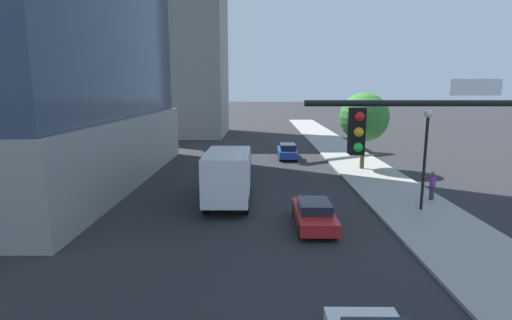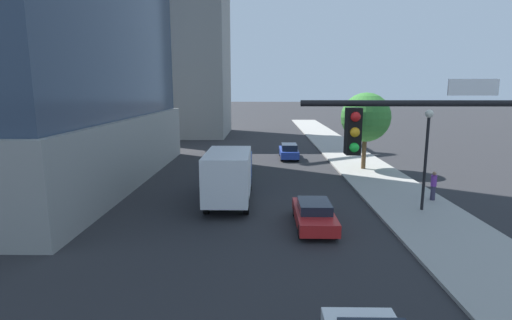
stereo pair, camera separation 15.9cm
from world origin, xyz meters
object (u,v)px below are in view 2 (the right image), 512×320
at_px(car_blue, 289,151).
at_px(box_truck, 229,173).
at_px(traffic_light_pole, 470,174).
at_px(car_green, 238,166).
at_px(street_tree, 366,117).
at_px(pedestrian_purple_shirt, 433,185).
at_px(construction_building, 173,43).
at_px(street_lamp, 427,145).
at_px(car_red, 314,214).

height_order(car_blue, box_truck, box_truck).
relative_size(traffic_light_pole, car_green, 1.52).
bearing_deg(street_tree, traffic_light_pole, -99.06).
height_order(traffic_light_pole, pedestrian_purple_shirt, traffic_light_pole).
bearing_deg(car_green, street_tree, 9.38).
height_order(construction_building, box_truck, construction_building).
relative_size(construction_building, street_lamp, 5.62).
height_order(traffic_light_pole, car_green, traffic_light_pole).
bearing_deg(car_red, traffic_light_pole, -77.70).
bearing_deg(street_lamp, car_green, 138.57).
distance_m(street_lamp, car_blue, 18.21).
bearing_deg(construction_building, car_red, -68.59).
xyz_separation_m(street_lamp, box_truck, (-10.90, 1.69, -2.00)).
relative_size(street_lamp, pedestrian_purple_shirt, 3.16).
xyz_separation_m(car_blue, box_truck, (-4.56, -15.11, 1.06)).
relative_size(street_lamp, car_blue, 1.22).
distance_m(car_green, pedestrian_purple_shirt, 14.52).
height_order(construction_building, pedestrian_purple_shirt, construction_building).
relative_size(car_green, box_truck, 0.62).
xyz_separation_m(car_blue, car_red, (-0.00, -19.22, -0.08)).
distance_m(street_lamp, car_green, 14.87).
relative_size(car_blue, box_truck, 0.62).
relative_size(traffic_light_pole, car_blue, 1.51).
distance_m(street_lamp, pedestrian_purple_shirt, 3.67).
bearing_deg(car_green, pedestrian_purple_shirt, -31.87).
xyz_separation_m(car_red, pedestrian_purple_shirt, (7.76, 4.39, 0.39)).
distance_m(car_green, box_truck, 8.01).
bearing_deg(car_red, car_blue, 90.00).
distance_m(traffic_light_pole, street_tree, 24.00).
bearing_deg(box_truck, construction_building, 107.19).
bearing_deg(box_truck, street_tree, 42.64).
distance_m(traffic_light_pole, box_truck, 15.86).
bearing_deg(construction_building, car_green, -68.30).
bearing_deg(pedestrian_purple_shirt, box_truck, -178.74).
xyz_separation_m(car_green, box_truck, (0.00, -7.93, 1.10)).
xyz_separation_m(car_blue, pedestrian_purple_shirt, (7.76, -14.83, 0.31)).
height_order(traffic_light_pole, car_red, traffic_light_pole).
relative_size(construction_building, box_truck, 4.25).
bearing_deg(street_tree, construction_building, 129.69).
relative_size(street_tree, car_blue, 1.39).
height_order(street_lamp, street_tree, street_tree).
xyz_separation_m(street_lamp, car_blue, (-6.34, 16.79, -3.06)).
bearing_deg(traffic_light_pole, box_truck, 115.61).
relative_size(street_lamp, box_truck, 0.76).
relative_size(car_blue, car_red, 0.99).
bearing_deg(box_truck, street_lamp, -8.80).
xyz_separation_m(construction_building, street_tree, (21.51, -25.91, -8.83)).
xyz_separation_m(street_lamp, pedestrian_purple_shirt, (1.42, 1.96, -2.76)).
bearing_deg(car_red, pedestrian_purple_shirt, 29.49).
distance_m(construction_building, street_tree, 34.81).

